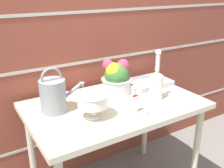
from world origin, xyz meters
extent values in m
cube|color=brown|center=(0.00, 0.44, 1.10)|extent=(3.60, 0.08, 2.20)
cube|color=#B7B2A8|center=(0.00, 0.39, 0.34)|extent=(3.53, 0.00, 0.02)
cube|color=#B7B2A8|center=(0.00, 0.39, 0.92)|extent=(3.53, 0.00, 0.02)
cube|color=#B7B2A8|center=(0.00, 0.39, 1.28)|extent=(3.53, 0.00, 0.02)
cube|color=beige|center=(0.00, 0.00, 0.72)|extent=(1.12, 0.69, 0.04)
cylinder|color=beige|center=(0.50, -0.29, 0.35)|extent=(0.04, 0.04, 0.70)
cylinder|color=beige|center=(-0.50, 0.29, 0.35)|extent=(0.04, 0.04, 0.70)
cylinder|color=beige|center=(0.50, 0.29, 0.35)|extent=(0.04, 0.04, 0.70)
cylinder|color=gray|center=(-0.38, 0.09, 0.84)|extent=(0.15, 0.15, 0.20)
cylinder|color=gray|center=(-0.25, 0.09, 0.85)|extent=(0.14, 0.02, 0.09)
cone|color=gray|center=(-0.18, 0.09, 0.88)|extent=(0.05, 0.05, 0.06)
torus|color=gray|center=(-0.38, 0.09, 0.96)|extent=(0.13, 0.01, 0.13)
cylinder|color=silver|center=(-0.21, -0.10, 0.75)|extent=(0.10, 0.10, 0.01)
cylinder|color=silver|center=(-0.21, -0.10, 0.78)|extent=(0.03, 0.03, 0.06)
sphere|color=silver|center=(-0.21, -0.10, 0.79)|extent=(0.04, 0.04, 0.04)
cylinder|color=silver|center=(-0.21, -0.10, 0.85)|extent=(0.18, 0.18, 0.07)
torus|color=silver|center=(-0.21, -0.10, 0.88)|extent=(0.19, 0.19, 0.01)
cylinder|color=#BCBCC1|center=(0.11, 0.15, 0.79)|extent=(0.20, 0.20, 0.10)
torus|color=#BCBCC1|center=(0.11, 0.15, 0.84)|extent=(0.22, 0.22, 0.01)
sphere|color=#387033|center=(0.11, 0.15, 0.87)|extent=(0.17, 0.17, 0.17)
sphere|color=yellow|center=(0.08, 0.14, 0.91)|extent=(0.10, 0.10, 0.10)
sphere|color=#E03856|center=(0.06, 0.18, 0.94)|extent=(0.08, 0.08, 0.08)
sphere|color=#E03856|center=(0.16, 0.15, 0.93)|extent=(0.08, 0.08, 0.08)
cylinder|color=silver|center=(0.27, -0.08, 0.82)|extent=(0.09, 0.09, 0.16)
cone|color=silver|center=(0.27, -0.08, 0.92)|extent=(0.09, 0.09, 0.03)
cylinder|color=silver|center=(0.27, -0.08, 0.99)|extent=(0.03, 0.03, 0.11)
sphere|color=silver|center=(0.27, -0.08, 1.06)|extent=(0.04, 0.04, 0.04)
cone|color=white|center=(0.02, -0.18, 0.80)|extent=(0.06, 0.06, 0.12)
cylinder|color=white|center=(0.02, -0.18, 0.88)|extent=(0.03, 0.03, 0.04)
sphere|color=white|center=(0.02, -0.18, 0.90)|extent=(0.03, 0.03, 0.03)
cube|color=red|center=(0.02, -0.19, 0.86)|extent=(0.03, 0.01, 0.01)
cube|color=#B7B7BC|center=(0.39, 0.14, 0.74)|extent=(0.31, 0.23, 0.01)
cube|color=#B7B7BC|center=(0.39, 0.02, 0.76)|extent=(0.31, 0.01, 0.04)
cube|color=#B7B7BC|center=(0.39, 0.25, 0.76)|extent=(0.31, 0.01, 0.04)
cube|color=#B7B7BC|center=(0.24, 0.14, 0.76)|extent=(0.01, 0.23, 0.04)
cube|color=#B7B7BC|center=(0.54, 0.14, 0.76)|extent=(0.01, 0.23, 0.04)
sphere|color=#E03856|center=(0.08, -0.23, 0.74)|extent=(0.01, 0.01, 0.01)
camera|label=1|loc=(-0.82, -1.30, 1.46)|focal=42.00mm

